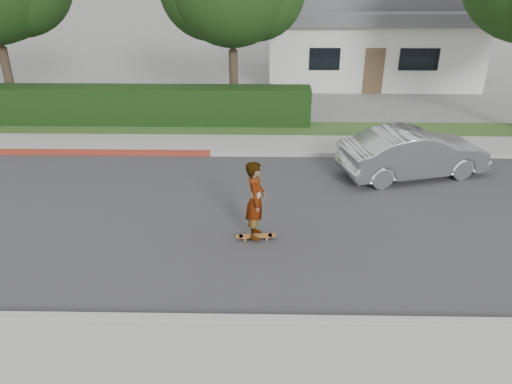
% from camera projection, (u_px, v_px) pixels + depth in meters
% --- Properties ---
extents(ground, '(120.00, 120.00, 0.00)m').
position_uv_depth(ground, '(156.00, 215.00, 12.86)').
color(ground, slate).
rests_on(ground, ground).
extents(road, '(60.00, 8.00, 0.01)m').
position_uv_depth(road, '(156.00, 215.00, 12.86)').
color(road, '#2D2D30').
rests_on(road, ground).
extents(curb_near, '(60.00, 0.20, 0.15)m').
position_uv_depth(curb_near, '(111.00, 319.00, 9.15)').
color(curb_near, '#9E9E99').
rests_on(curb_near, ground).
extents(sidewalk_near, '(60.00, 1.60, 0.12)m').
position_uv_depth(sidewalk_near, '(97.00, 356.00, 8.35)').
color(sidewalk_near, gray).
rests_on(sidewalk_near, ground).
extents(curb_far, '(60.00, 0.20, 0.15)m').
position_uv_depth(curb_far, '(181.00, 153.00, 16.51)').
color(curb_far, '#9E9E99').
rests_on(curb_far, ground).
extents(curb_red_section, '(12.00, 0.21, 0.15)m').
position_uv_depth(curb_red_section, '(31.00, 152.00, 16.59)').
color(curb_red_section, maroon).
rests_on(curb_red_section, ground).
extents(sidewalk_far, '(60.00, 1.60, 0.12)m').
position_uv_depth(sidewalk_far, '(185.00, 144.00, 17.32)').
color(sidewalk_far, gray).
rests_on(sidewalk_far, ground).
extents(planting_strip, '(60.00, 1.60, 0.10)m').
position_uv_depth(planting_strip, '(191.00, 129.00, 18.76)').
color(planting_strip, '#2D4C1E').
rests_on(planting_strip, ground).
extents(hedge, '(15.00, 1.00, 1.50)m').
position_uv_depth(hedge, '(114.00, 106.00, 19.04)').
color(hedge, black).
rests_on(hedge, ground).
extents(house, '(10.60, 8.60, 4.30)m').
position_uv_depth(house, '(365.00, 34.00, 26.15)').
color(house, beige).
rests_on(house, ground).
extents(skateboard, '(0.98, 0.26, 0.09)m').
position_uv_depth(skateboard, '(256.00, 236.00, 11.76)').
color(skateboard, '#C18535').
rests_on(skateboard, ground).
extents(skateboarder, '(0.48, 0.71, 1.88)m').
position_uv_depth(skateboarder, '(256.00, 200.00, 11.34)').
color(skateboarder, white).
rests_on(skateboarder, skateboard).
extents(car_silver, '(4.63, 2.63, 1.44)m').
position_uv_depth(car_silver, '(414.00, 153.00, 14.79)').
color(car_silver, '#A5A8AC').
rests_on(car_silver, ground).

